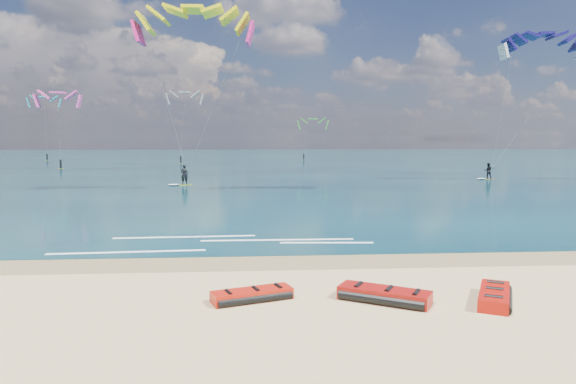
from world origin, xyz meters
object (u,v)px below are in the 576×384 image
object	(u,v)px
packed_kite_left	(252,300)
kitesurfer_far	(517,99)
kitesurfer_main	(189,92)
packed_kite_mid	(384,301)
packed_kite_right	(494,302)

from	to	relation	value
packed_kite_left	kitesurfer_far	bearing A→B (deg)	34.72
kitesurfer_main	packed_kite_mid	bearing A→B (deg)	-109.75
kitesurfer_main	kitesurfer_far	bearing A→B (deg)	-23.80
kitesurfer_main	kitesurfer_far	distance (m)	34.74
packed_kite_left	kitesurfer_main	xyz separation A→B (m)	(-5.52, 32.53, 8.74)
packed_kite_left	packed_kite_mid	distance (m)	3.78
packed_kite_mid	kitesurfer_main	bearing A→B (deg)	136.31
packed_kite_left	kitesurfer_main	distance (m)	34.14
kitesurfer_main	packed_kite_right	bearing A→B (deg)	-105.05
packed_kite_mid	kitesurfer_far	size ratio (longest dim) A/B	0.16
packed_kite_left	packed_kite_right	bearing A→B (deg)	-25.01
packed_kite_right	kitesurfer_far	distance (m)	46.54
packed_kite_left	kitesurfer_far	distance (m)	49.57
packed_kite_left	kitesurfer_main	bearing A→B (deg)	80.11
packed_kite_left	packed_kite_mid	world-z (taller)	packed_kite_mid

